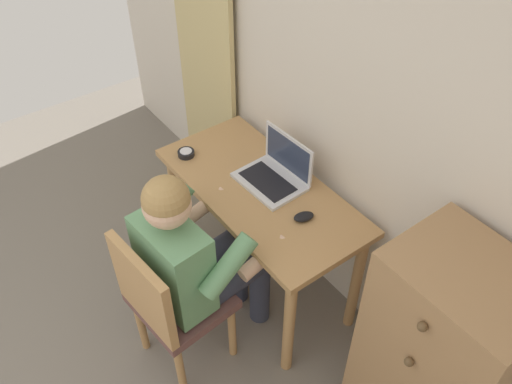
{
  "coord_description": "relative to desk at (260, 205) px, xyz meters",
  "views": [
    {
      "loc": [
        1.25,
        0.67,
        2.51
      ],
      "look_at": [
        -0.21,
        1.75,
        0.84
      ],
      "focal_mm": 36.9,
      "sensor_mm": 36.0,
      "label": 1
    }
  ],
  "objects": [
    {
      "name": "curtain_panel",
      "position": [
        -0.93,
        0.28,
        0.47
      ],
      "size": [
        0.59,
        0.03,
        2.18
      ],
      "primitive_type": "cube",
      "color": "#CCB77A",
      "rests_on": "ground_plane"
    },
    {
      "name": "wall_back",
      "position": [
        0.31,
        0.35,
        0.63
      ],
      "size": [
        4.8,
        0.05,
        2.5
      ],
      "primitive_type": "cube",
      "color": "beige",
      "rests_on": "ground_plane"
    },
    {
      "name": "desk",
      "position": [
        0.0,
        0.0,
        0.0
      ],
      "size": [
        1.17,
        0.56,
        0.74
      ],
      "color": "tan",
      "rests_on": "ground_plane"
    },
    {
      "name": "person_seated",
      "position": [
        0.14,
        -0.46,
        0.06
      ],
      "size": [
        0.57,
        0.61,
        1.2
      ],
      "color": "#33384C",
      "rests_on": "ground_plane"
    },
    {
      "name": "computer_mouse",
      "position": [
        0.3,
        0.03,
        0.14
      ],
      "size": [
        0.08,
        0.11,
        0.03
      ],
      "primitive_type": "ellipsoid",
      "rotation": [
        0.0,
        0.0,
        -0.27
      ],
      "color": "black",
      "rests_on": "desk"
    },
    {
      "name": "chair",
      "position": [
        0.16,
        -0.65,
        -0.13
      ],
      "size": [
        0.46,
        0.44,
        0.88
      ],
      "color": "brown",
      "rests_on": "ground_plane"
    },
    {
      "name": "laptop",
      "position": [
        -0.0,
        0.1,
        0.17
      ],
      "size": [
        0.35,
        0.27,
        0.24
      ],
      "color": "silver",
      "rests_on": "desk"
    },
    {
      "name": "dresser",
      "position": [
        1.1,
        0.07,
        -0.06
      ],
      "size": [
        0.54,
        0.46,
        1.12
      ],
      "color": "#9E754C",
      "rests_on": "ground_plane"
    },
    {
      "name": "desk_clock",
      "position": [
        -0.44,
        -0.16,
        0.14
      ],
      "size": [
        0.09,
        0.09,
        0.03
      ],
      "color": "black",
      "rests_on": "desk"
    }
  ]
}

